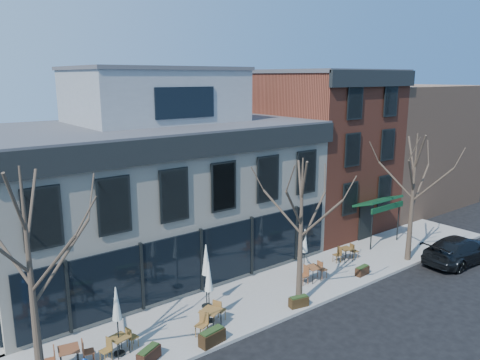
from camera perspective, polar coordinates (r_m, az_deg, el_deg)
ground at (r=24.27m, az=-4.78°, el=-13.75°), size 120.00×120.00×0.00m
sidewalk_front at (r=24.50m, az=4.62°, el=-13.29°), size 33.50×4.70×0.15m
corner_building at (r=26.90m, az=-10.74°, el=-0.59°), size 18.39×10.39×11.10m
red_brick_building at (r=34.38m, az=8.82°, el=3.86°), size 8.20×11.78×11.18m
bg_building at (r=42.80m, az=17.08°, el=4.29°), size 12.00×12.00×10.00m
tree_corner at (r=16.78m, az=-24.05°, el=-11.33°), size 3.93×3.98×7.92m
tree_mid at (r=21.77m, az=7.45°, el=-6.15°), size 3.50×3.55×7.04m
tree_right at (r=28.59m, az=20.32°, el=-1.83°), size 3.72×3.77×7.48m
parked_sedan at (r=30.60m, az=25.29°, el=-7.69°), size 5.53×2.56×1.56m
cafe_set_0 at (r=19.48m, az=-20.11°, el=-19.47°), size 1.89×0.88×0.97m
cafe_set_1 at (r=19.77m, az=-14.50°, el=-18.71°), size 1.72×0.80×0.88m
cafe_set_2 at (r=20.84m, az=-3.58°, el=-16.32°), size 1.99×1.24×1.04m
cafe_set_4 at (r=25.39m, az=8.89°, el=-11.02°), size 1.86×0.77×0.97m
cafe_set_5 at (r=28.43m, az=12.76°, el=-8.63°), size 1.78×0.81×0.91m
umbrella_0 at (r=19.00m, az=-14.81°, el=-14.78°), size 0.45×0.45×2.82m
umbrella_1 at (r=20.73m, az=-3.84°, el=-12.06°), size 0.44×0.44×2.78m
umbrella_2 at (r=21.89m, az=-4.15°, el=-10.09°), size 0.49×0.49×3.08m
umbrella_3 at (r=25.29m, az=7.88°, el=-7.65°), size 0.43×0.43×2.70m
planter_0 at (r=19.19m, az=-11.05°, el=-20.17°), size 1.09×0.80×0.57m
planter_1 at (r=19.91m, az=-3.42°, el=-18.53°), size 1.17×0.60×0.63m
planter_2 at (r=22.81m, az=7.17°, el=-14.47°), size 0.99×0.57×0.52m
planter_3 at (r=26.74m, az=14.68°, el=-10.63°), size 0.93×0.44×0.50m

